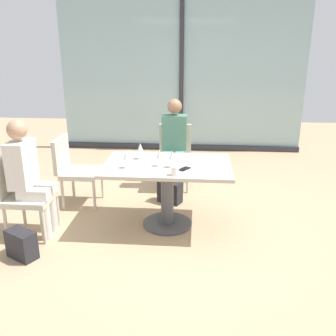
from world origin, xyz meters
TOP-DOWN VIEW (x-y plane):
  - ground_plane at (0.00, 0.00)m, footprint 12.00×12.00m
  - window_wall_backdrop at (0.00, 3.20)m, footprint 4.51×0.10m
  - dining_table_main at (0.00, 0.00)m, footprint 1.38×0.89m
  - chair_near_window at (0.00, 1.26)m, footprint 0.46×0.51m
  - chair_side_end at (-1.52, -0.33)m, footprint 0.50×0.46m
  - chair_far_left at (-1.22, 0.50)m, footprint 0.50×0.46m
  - person_near_window at (-0.00, 1.16)m, footprint 0.34×0.39m
  - person_side_end at (-1.41, -0.33)m, footprint 0.39×0.34m
  - wine_glass_0 at (0.06, -0.11)m, footprint 0.07×0.07m
  - wine_glass_1 at (-0.08, -0.08)m, footprint 0.07×0.07m
  - wine_glass_2 at (-0.41, -0.16)m, footprint 0.07×0.07m
  - wine_glass_3 at (-0.32, 0.16)m, footprint 0.07×0.07m
  - coffee_cup at (0.11, -0.35)m, footprint 0.08×0.08m
  - cell_phone_on_table at (0.19, -0.16)m, footprint 0.14×0.16m
  - handbag_0 at (-0.02, 0.63)m, footprint 0.34×0.28m
  - handbag_1 at (-1.34, -0.80)m, footprint 0.34×0.28m

SIDE VIEW (x-z plane):
  - ground_plane at x=0.00m, z-range 0.00..0.00m
  - handbag_0 at x=-0.02m, z-range 0.00..0.28m
  - handbag_1 at x=-1.34m, z-range 0.00..0.28m
  - chair_near_window at x=0.00m, z-range 0.06..0.93m
  - chair_side_end at x=-1.52m, z-range 0.06..0.93m
  - chair_far_left at x=-1.22m, z-range 0.06..0.93m
  - dining_table_main at x=0.00m, z-range 0.19..0.92m
  - person_near_window at x=0.00m, z-range 0.07..1.33m
  - person_side_end at x=-1.41m, z-range 0.07..1.33m
  - cell_phone_on_table at x=0.19m, z-range 0.73..0.74m
  - coffee_cup at x=0.11m, z-range 0.73..0.82m
  - wine_glass_0 at x=0.06m, z-range 0.77..0.95m
  - wine_glass_1 at x=-0.08m, z-range 0.77..0.95m
  - wine_glass_2 at x=-0.41m, z-range 0.77..0.95m
  - wine_glass_3 at x=-0.32m, z-range 0.77..0.95m
  - window_wall_backdrop at x=0.00m, z-range -0.14..2.56m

